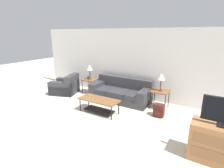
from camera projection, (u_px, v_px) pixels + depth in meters
ground_plane at (49, 158)px, 3.54m from camera, size 24.00×24.00×0.00m
wall_back at (136, 64)px, 6.60m from camera, size 9.02×0.06×2.60m
couch at (121, 92)px, 6.52m from camera, size 2.23×0.97×0.82m
armchair at (66, 86)px, 7.27m from camera, size 1.22×1.19×0.80m
coffee_table at (99, 103)px, 5.46m from camera, size 1.30×0.55×0.45m
side_table_left at (90, 80)px, 7.20m from camera, size 0.57×0.53×0.61m
side_table_right at (160, 92)px, 5.75m from camera, size 0.57×0.53×0.61m
table_lamp_left at (90, 68)px, 7.05m from camera, size 0.25×0.25×0.59m
table_lamp_right at (161, 77)px, 5.60m from camera, size 0.25×0.25×0.59m
tv_console at (223, 145)px, 3.30m from camera, size 1.19×0.51×0.78m
backpack at (159, 110)px, 5.25m from camera, size 0.30×0.29×0.39m
picture_frame at (88, 78)px, 7.11m from camera, size 0.10×0.04×0.13m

